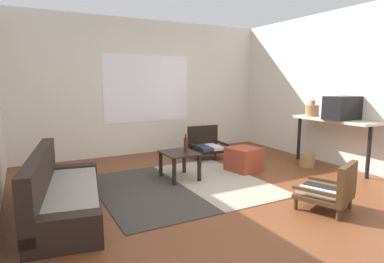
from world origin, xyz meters
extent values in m
plane|color=brown|center=(0.00, 0.00, 0.00)|extent=(7.80, 7.80, 0.00)
cube|color=silver|center=(0.00, 3.06, 1.35)|extent=(5.60, 0.12, 2.70)
cube|color=white|center=(0.00, 3.00, 1.33)|extent=(1.81, 0.01, 1.35)
cube|color=silver|center=(2.66, 0.30, 1.35)|extent=(0.12, 6.60, 2.70)
cube|color=#38332D|center=(-0.92, 0.72, 0.01)|extent=(1.16, 2.22, 0.01)
cube|color=gray|center=(0.23, 0.72, 0.01)|extent=(1.16, 2.22, 0.01)
cube|color=black|center=(-1.90, 0.47, 0.10)|extent=(1.00, 2.04, 0.20)
cube|color=gray|center=(-1.87, 0.46, 0.25)|extent=(0.87, 1.85, 0.10)
cube|color=black|center=(-2.17, 0.51, 0.41)|extent=(0.47, 1.95, 0.61)
cube|color=black|center=(-1.75, 1.34, 0.16)|extent=(0.69, 0.29, 0.33)
cube|color=black|center=(-2.05, -0.41, 0.16)|extent=(0.69, 0.29, 0.33)
cube|color=black|center=(-0.24, 1.01, 0.41)|extent=(0.49, 0.58, 0.02)
cube|color=black|center=(-0.44, 1.27, 0.20)|extent=(0.04, 0.04, 0.40)
cube|color=black|center=(-0.03, 1.27, 0.20)|extent=(0.04, 0.04, 0.40)
cube|color=black|center=(-0.44, 0.76, 0.20)|extent=(0.04, 0.04, 0.40)
cube|color=black|center=(-0.03, 0.76, 0.20)|extent=(0.04, 0.04, 0.40)
cylinder|color=black|center=(1.08, 1.70, 0.07)|extent=(0.04, 0.04, 0.15)
cylinder|color=black|center=(0.52, 1.74, 0.07)|extent=(0.04, 0.04, 0.15)
cylinder|color=black|center=(1.11, 2.14, 0.07)|extent=(0.04, 0.04, 0.15)
cylinder|color=black|center=(0.55, 2.18, 0.07)|extent=(0.04, 0.04, 0.15)
cube|color=black|center=(0.81, 1.94, 0.17)|extent=(0.67, 0.57, 0.05)
cube|color=silver|center=(0.92, 1.91, 0.23)|extent=(0.24, 0.48, 0.06)
cube|color=#2D3856|center=(0.70, 1.93, 0.23)|extent=(0.24, 0.48, 0.06)
cube|color=black|center=(0.83, 2.17, 0.40)|extent=(0.64, 0.11, 0.42)
cube|color=black|center=(1.11, 1.92, 0.29)|extent=(0.08, 0.53, 0.04)
cube|color=black|center=(0.52, 1.96, 0.29)|extent=(0.08, 0.53, 0.04)
cylinder|color=#472D19|center=(0.45, -0.68, 0.07)|extent=(0.04, 0.04, 0.13)
cylinder|color=#472D19|center=(0.86, -0.52, 0.07)|extent=(0.04, 0.04, 0.13)
cylinder|color=#472D19|center=(0.62, -1.12, 0.07)|extent=(0.04, 0.04, 0.13)
cylinder|color=#472D19|center=(1.03, -0.96, 0.07)|extent=(0.04, 0.04, 0.13)
cube|color=#472D19|center=(0.74, -0.82, 0.16)|extent=(0.69, 0.70, 0.05)
cube|color=beige|center=(0.65, -0.84, 0.21)|extent=(0.34, 0.52, 0.06)
cube|color=black|center=(0.82, -0.77, 0.21)|extent=(0.34, 0.52, 0.06)
cube|color=#472D19|center=(0.83, -1.05, 0.38)|extent=(0.51, 0.26, 0.40)
cube|color=#472D19|center=(0.51, -0.91, 0.27)|extent=(0.24, 0.53, 0.04)
cube|color=#472D19|center=(0.97, -0.73, 0.27)|extent=(0.24, 0.53, 0.04)
cube|color=#993D28|center=(0.91, 0.93, 0.20)|extent=(0.55, 0.55, 0.39)
cube|color=beige|center=(2.33, 0.39, 0.84)|extent=(0.45, 1.52, 0.04)
cylinder|color=black|center=(2.33, -0.31, 0.41)|extent=(0.06, 0.06, 0.82)
cylinder|color=black|center=(2.33, 1.09, 0.41)|extent=(0.06, 0.06, 0.82)
cube|color=black|center=(2.33, 0.21, 1.05)|extent=(0.53, 0.37, 0.38)
cube|color=black|center=(2.07, 0.21, 1.07)|extent=(0.01, 0.28, 0.27)
cylinder|color=#A87047|center=(2.33, 0.82, 0.96)|extent=(0.24, 0.24, 0.20)
cylinder|color=#A87047|center=(2.33, 0.82, 1.10)|extent=(0.09, 0.09, 0.08)
cylinder|color=#5B2319|center=(-0.13, 1.02, 0.53)|extent=(0.06, 0.06, 0.21)
cylinder|color=#5B2319|center=(-0.13, 1.02, 0.66)|extent=(0.03, 0.03, 0.06)
cylinder|color=#9E7A4C|center=(2.05, 0.61, 0.12)|extent=(0.26, 0.26, 0.24)
camera|label=1|loc=(-2.29, -3.26, 1.48)|focal=29.99mm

